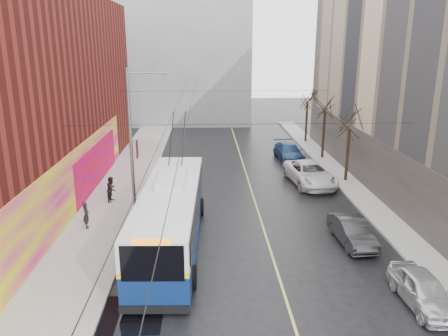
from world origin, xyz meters
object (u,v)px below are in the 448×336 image
(tree_far, at_px, (308,95))
(following_car, at_px, (188,170))
(parked_car_d, at_px, (289,152))
(parked_car_c, at_px, (310,173))
(pedestrian_a, at_px, (86,215))
(trolleybus, at_px, (171,215))
(parked_car_b, at_px, (352,231))
(pedestrian_b, at_px, (112,189))
(parked_car_a, at_px, (423,290))
(streetlight_pole, at_px, (133,139))
(tree_mid, at_px, (326,102))
(tree_near, at_px, (350,118))

(tree_far, xyz_separation_m, following_car, (-12.25, -12.63, -4.47))
(following_car, bearing_deg, parked_car_d, 28.65)
(parked_car_c, xyz_separation_m, pedestrian_a, (-14.74, -7.94, 0.10))
(trolleybus, bearing_deg, parked_car_c, 47.83)
(parked_car_b, relative_size, following_car, 1.05)
(tree_far, distance_m, pedestrian_b, 25.17)
(tree_far, height_order, parked_car_b, tree_far)
(trolleybus, relative_size, pedestrian_b, 7.73)
(parked_car_a, distance_m, pedestrian_a, 17.64)
(tree_far, height_order, pedestrian_b, tree_far)
(pedestrian_a, bearing_deg, parked_car_b, -118.08)
(parked_car_b, distance_m, pedestrian_a, 14.81)
(streetlight_pole, bearing_deg, pedestrian_b, 134.42)
(tree_mid, relative_size, parked_car_b, 1.62)
(pedestrian_b, bearing_deg, parked_car_b, -105.87)
(trolleybus, distance_m, pedestrian_a, 5.49)
(streetlight_pole, height_order, tree_near, streetlight_pole)
(tree_near, xyz_separation_m, tree_mid, (0.00, 7.00, 0.28))
(tree_far, height_order, trolleybus, tree_far)
(streetlight_pole, distance_m, tree_near, 16.28)
(parked_car_d, relative_size, pedestrian_a, 3.27)
(parked_car_b, bearing_deg, tree_mid, 76.62)
(tree_mid, bearing_deg, parked_car_c, -111.44)
(pedestrian_b, bearing_deg, streetlight_pole, -126.06)
(trolleybus, bearing_deg, parked_car_b, 0.92)
(tree_far, relative_size, parked_car_c, 1.09)
(parked_car_a, relative_size, following_car, 1.02)
(parked_car_b, height_order, parked_car_c, parked_car_c)
(tree_near, distance_m, parked_car_d, 8.60)
(tree_near, distance_m, following_car, 13.05)
(streetlight_pole, xyz_separation_m, pedestrian_a, (-2.52, -2.37, -3.91))
(parked_car_a, height_order, pedestrian_a, pedestrian_a)
(streetlight_pole, height_order, parked_car_c, streetlight_pole)
(tree_mid, distance_m, pedestrian_a, 23.80)
(tree_mid, distance_m, following_car, 14.24)
(parked_car_d, bearing_deg, streetlight_pole, -136.66)
(parked_car_b, relative_size, pedestrian_b, 2.43)
(trolleybus, xyz_separation_m, parked_car_a, (10.66, -5.97, -1.04))
(streetlight_pole, bearing_deg, following_car, 68.58)
(pedestrian_b, bearing_deg, parked_car_a, -120.06)
(parked_car_a, distance_m, parked_car_c, 16.07)
(parked_car_a, distance_m, parked_car_d, 23.28)
(parked_car_c, distance_m, pedestrian_b, 14.63)
(pedestrian_a, bearing_deg, pedestrian_b, -26.26)
(streetlight_pole, bearing_deg, trolleybus, -61.24)
(parked_car_d, bearing_deg, pedestrian_b, -145.88)
(parked_car_c, bearing_deg, tree_near, 1.53)
(streetlight_pole, xyz_separation_m, parked_car_a, (13.14, -10.48, -4.17))
(tree_near, xyz_separation_m, pedestrian_b, (-17.11, -3.99, -3.98))
(trolleybus, distance_m, parked_car_b, 9.69)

